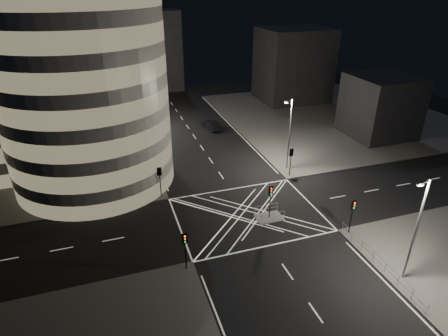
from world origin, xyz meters
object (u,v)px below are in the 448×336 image
object	(u,v)px
traffic_signal_nl	(185,245)
sedan	(212,125)
traffic_signal_fl	(160,177)
street_lamp_left_far	(132,102)
street_lamp_left_near	(146,141)
traffic_signal_island	(270,196)
street_lamp_right_near	(416,228)
central_island	(269,217)
traffic_signal_fr	(291,157)
traffic_signal_nr	(353,211)
street_lamp_right_far	(289,132)

from	to	relation	value
traffic_signal_nl	sedan	xyz separation A→B (m)	(12.65, 34.29, -2.16)
traffic_signal_fl	street_lamp_left_far	world-z (taller)	street_lamp_left_far
traffic_signal_fl	street_lamp_left_near	bearing A→B (deg)	96.97
traffic_signal_island	street_lamp_right_near	bearing A→B (deg)	-59.25
central_island	traffic_signal_nl	size ratio (longest dim) A/B	0.75
central_island	traffic_signal_fr	xyz separation A→B (m)	(6.80, 8.30, 2.84)
traffic_signal_fl	street_lamp_left_near	xyz separation A→B (m)	(-0.64, 5.20, 2.63)
traffic_signal_nr	street_lamp_left_far	world-z (taller)	street_lamp_left_far
sedan	street_lamp_right_near	bearing A→B (deg)	86.93
street_lamp_right_near	street_lamp_left_far	bearing A→B (deg)	113.21
street_lamp_left_near	traffic_signal_fl	bearing A→B (deg)	-83.03
traffic_signal_fr	sedan	xyz separation A→B (m)	(-4.95, 20.69, -2.16)
street_lamp_right_far	street_lamp_left_near	bearing A→B (deg)	170.97
street_lamp_left_far	street_lamp_right_far	distance (m)	28.23
traffic_signal_island	street_lamp_left_far	world-z (taller)	street_lamp_left_far
traffic_signal_nl	street_lamp_left_near	xyz separation A→B (m)	(-0.64, 18.80, 2.63)
street_lamp_left_far	street_lamp_right_far	bearing A→B (deg)	-48.06
traffic_signal_fr	sedan	distance (m)	21.38
central_island	traffic_signal_nr	bearing A→B (deg)	-37.93
traffic_signal_nl	traffic_signal_nr	xyz separation A→B (m)	(17.60, 0.00, 0.00)
central_island	street_lamp_left_near	distance (m)	18.52
traffic_signal_nl	traffic_signal_fl	bearing A→B (deg)	90.00
traffic_signal_fr	street_lamp_left_near	size ratio (longest dim) A/B	0.40
traffic_signal_island	street_lamp_left_near	xyz separation A→B (m)	(-11.44, 13.50, 2.63)
traffic_signal_island	street_lamp_right_far	distance (m)	13.13
traffic_signal_nr	traffic_signal_nl	bearing A→B (deg)	180.00
traffic_signal_nl	traffic_signal_island	world-z (taller)	same
street_lamp_right_near	traffic_signal_nr	bearing A→B (deg)	95.04
traffic_signal_fl	street_lamp_left_near	size ratio (longest dim) A/B	0.40
traffic_signal_nl	traffic_signal_island	xyz separation A→B (m)	(10.80, 5.30, 0.00)
street_lamp_right_near	traffic_signal_nl	bearing A→B (deg)	158.45
traffic_signal_fr	traffic_signal_island	distance (m)	10.73
central_island	traffic_signal_fr	distance (m)	11.10
street_lamp_right_near	sedan	size ratio (longest dim) A/B	2.18
traffic_signal_nr	sedan	size ratio (longest dim) A/B	0.87
street_lamp_left_near	street_lamp_left_far	xyz separation A→B (m)	(0.00, 18.00, 0.00)
central_island	traffic_signal_nr	size ratio (longest dim) A/B	0.75
traffic_signal_nl	street_lamp_left_near	world-z (taller)	street_lamp_left_near
central_island	traffic_signal_nr	xyz separation A→B (m)	(6.80, -5.30, 2.84)
traffic_signal_fr	traffic_signal_island	world-z (taller)	same
traffic_signal_nr	street_lamp_left_near	world-z (taller)	street_lamp_left_near
street_lamp_left_near	street_lamp_left_far	distance (m)	18.00
traffic_signal_nr	traffic_signal_fr	bearing A→B (deg)	90.00
traffic_signal_fr	traffic_signal_nr	distance (m)	13.60
street_lamp_right_near	sedan	bearing A→B (deg)	97.66
traffic_signal_fr	traffic_signal_island	xyz separation A→B (m)	(-6.80, -8.30, 0.00)
street_lamp_left_far	traffic_signal_fr	bearing A→B (deg)	-51.83
street_lamp_right_far	sedan	distance (m)	19.90
street_lamp_right_far	traffic_signal_nr	bearing A→B (deg)	-92.30
traffic_signal_fr	street_lamp_left_far	world-z (taller)	street_lamp_left_far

